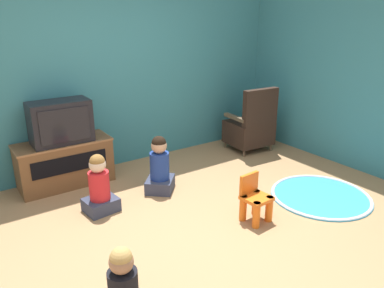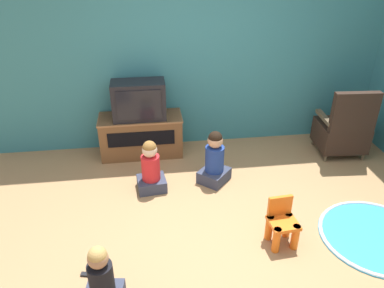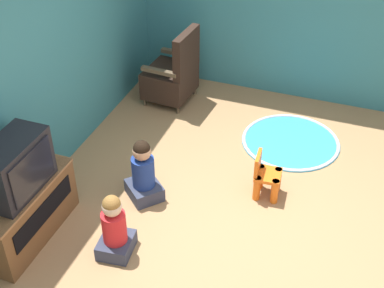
% 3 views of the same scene
% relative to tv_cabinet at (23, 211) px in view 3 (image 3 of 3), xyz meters
% --- Properties ---
extents(ground_plane, '(30.00, 30.00, 0.00)m').
position_rel_tv_cabinet_xyz_m(ground_plane, '(0.78, -1.79, -0.30)').
color(ground_plane, '#9E754C').
extents(wall_back, '(5.78, 0.12, 2.68)m').
position_rel_tv_cabinet_xyz_m(wall_back, '(0.67, 0.32, 1.04)').
color(wall_back, teal).
rests_on(wall_back, ground_plane).
extents(wall_right, '(0.12, 5.16, 2.68)m').
position_rel_tv_cabinet_xyz_m(wall_right, '(3.50, -2.21, 1.04)').
color(wall_right, teal).
rests_on(wall_right, ground_plane).
extents(tv_cabinet, '(1.13, 0.48, 0.57)m').
position_rel_tv_cabinet_xyz_m(tv_cabinet, '(0.00, 0.00, 0.00)').
color(tv_cabinet, brown).
rests_on(tv_cabinet, ground_plane).
extents(television, '(0.70, 0.37, 0.51)m').
position_rel_tv_cabinet_xyz_m(television, '(0.00, -0.03, 0.53)').
color(television, black).
rests_on(television, tv_cabinet).
extents(black_armchair, '(0.66, 0.62, 1.00)m').
position_rel_tv_cabinet_xyz_m(black_armchair, '(2.77, -0.39, 0.08)').
color(black_armchair, brown).
rests_on(black_armchair, ground_plane).
extents(yellow_kid_chair, '(0.29, 0.28, 0.49)m').
position_rel_tv_cabinet_xyz_m(yellow_kid_chair, '(1.35, -1.98, -0.09)').
color(yellow_kid_chair, orange).
rests_on(yellow_kid_chair, ground_plane).
extents(play_mat, '(1.16, 1.16, 0.04)m').
position_rel_tv_cabinet_xyz_m(play_mat, '(2.36, -2.05, -0.29)').
color(play_mat, teal).
rests_on(play_mat, ground_plane).
extents(child_watching_center, '(0.47, 0.47, 0.70)m').
position_rel_tv_cabinet_xyz_m(child_watching_center, '(0.89, -0.82, 0.00)').
color(child_watching_center, '#33384C').
rests_on(child_watching_center, ground_plane).
extents(child_watching_right, '(0.37, 0.33, 0.66)m').
position_rel_tv_cabinet_xyz_m(child_watching_right, '(0.10, -0.89, -0.01)').
color(child_watching_right, '#33384C').
rests_on(child_watching_right, ground_plane).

